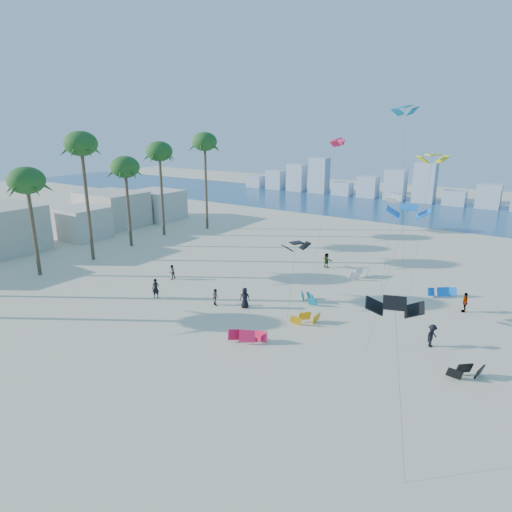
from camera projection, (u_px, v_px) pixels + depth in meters
The scene contains 10 objects.
ground at pixel (89, 366), 30.35m from camera, with size 220.00×220.00×0.00m, color beige.
ocean at pixel (402, 209), 87.41m from camera, with size 220.00×220.00×0.00m, color navy.
kitesurfer_near at pixel (156, 288), 42.18m from camera, with size 0.69×0.45×1.90m, color black.
kitesurfer_mid at pixel (216, 297), 40.59m from camera, with size 0.74×0.58×1.53m, color gray.
kitesurfers_far at pixel (341, 292), 41.41m from camera, with size 33.62×15.98×1.90m.
grounded_kites at pixel (353, 308), 38.87m from camera, with size 17.47×22.06×0.97m.
flying_kites at pixel (439, 169), 37.44m from camera, with size 32.11×37.63×18.66m.
palm_row at pixel (83, 161), 51.34m from camera, with size 6.74×44.80×15.51m.
beachfront_buildings at pixel (66, 220), 64.24m from camera, with size 11.50×43.00×6.00m.
distant_skyline at pixel (412, 187), 95.10m from camera, with size 85.00×3.00×8.40m.
Camera 1 is at (24.63, -15.81, 15.94)m, focal length 30.98 mm.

